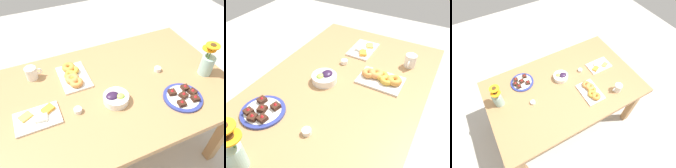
% 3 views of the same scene
% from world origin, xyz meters
% --- Properties ---
extents(ground_plane, '(6.00, 6.00, 0.00)m').
position_xyz_m(ground_plane, '(0.00, 0.00, 0.00)').
color(ground_plane, '#B7B2A8').
extents(dining_table, '(1.60, 1.00, 0.74)m').
position_xyz_m(dining_table, '(0.00, 0.00, 0.65)').
color(dining_table, '#A87A4C').
rests_on(dining_table, ground_plane).
extents(coffee_mug, '(0.11, 0.08, 0.09)m').
position_xyz_m(coffee_mug, '(-0.46, 0.32, 0.79)').
color(coffee_mug, white).
rests_on(coffee_mug, dining_table).
extents(grape_bowl, '(0.16, 0.16, 0.07)m').
position_xyz_m(grape_bowl, '(-0.02, -0.11, 0.77)').
color(grape_bowl, white).
rests_on(grape_bowl, dining_table).
extents(cheese_platter, '(0.26, 0.17, 0.03)m').
position_xyz_m(cheese_platter, '(-0.49, -0.05, 0.75)').
color(cheese_platter, white).
rests_on(cheese_platter, dining_table).
extents(croissant_platter, '(0.19, 0.29, 0.05)m').
position_xyz_m(croissant_platter, '(-0.21, 0.20, 0.76)').
color(croissant_platter, white).
rests_on(croissant_platter, dining_table).
extents(jam_cup_honey, '(0.05, 0.05, 0.03)m').
position_xyz_m(jam_cup_honey, '(0.37, 0.03, 0.76)').
color(jam_cup_honey, white).
rests_on(jam_cup_honey, dining_table).
extents(jam_cup_berry, '(0.05, 0.05, 0.03)m').
position_xyz_m(jam_cup_berry, '(-0.26, -0.10, 0.76)').
color(jam_cup_berry, white).
rests_on(jam_cup_berry, dining_table).
extents(dessert_plate, '(0.24, 0.24, 0.05)m').
position_xyz_m(dessert_plate, '(0.37, -0.26, 0.75)').
color(dessert_plate, navy).
rests_on(dessert_plate, dining_table).
extents(flower_vase, '(0.11, 0.11, 0.25)m').
position_xyz_m(flower_vase, '(0.65, -0.13, 0.83)').
color(flower_vase, '#99C1B7').
rests_on(flower_vase, dining_table).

